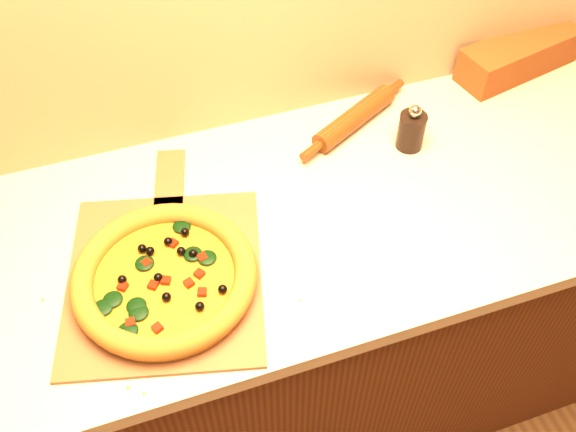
# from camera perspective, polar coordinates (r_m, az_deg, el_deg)

# --- Properties ---
(cabinet) EXTENTS (2.80, 0.65, 0.86)m
(cabinet) POSITION_cam_1_polar(r_m,az_deg,el_deg) (1.77, -1.13, -10.12)
(cabinet) COLOR #441E0E
(cabinet) RESTS_ON ground
(countertop) EXTENTS (2.84, 0.68, 0.04)m
(countertop) POSITION_cam_1_polar(r_m,az_deg,el_deg) (1.40, -1.41, -0.83)
(countertop) COLOR #BCA993
(countertop) RESTS_ON cabinet
(pizza_peel) EXTENTS (0.48, 0.61, 0.01)m
(pizza_peel) POSITION_cam_1_polar(r_m,az_deg,el_deg) (1.32, -10.86, -4.77)
(pizza_peel) COLOR brown
(pizza_peel) RESTS_ON countertop
(pizza) EXTENTS (0.36, 0.36, 0.05)m
(pizza) POSITION_cam_1_polar(r_m,az_deg,el_deg) (1.27, -10.89, -5.37)
(pizza) COLOR #C18730
(pizza) RESTS_ON pizza_peel
(bottle_cap) EXTENTS (0.03, 0.03, 0.01)m
(bottle_cap) POSITION_cam_1_polar(r_m,az_deg,el_deg) (1.29, -13.44, -7.65)
(bottle_cap) COLOR black
(bottle_cap) RESTS_ON countertop
(pepper_grinder) EXTENTS (0.06, 0.06, 0.12)m
(pepper_grinder) POSITION_cam_1_polar(r_m,az_deg,el_deg) (1.54, 10.92, 7.53)
(pepper_grinder) COLOR black
(pepper_grinder) RESTS_ON countertop
(rolling_pin) EXTENTS (0.34, 0.20, 0.05)m
(rolling_pin) POSITION_cam_1_polar(r_m,az_deg,el_deg) (1.58, 5.92, 8.66)
(rolling_pin) COLOR #52260E
(rolling_pin) RESTS_ON countertop
(bread_bag) EXTENTS (0.36, 0.18, 0.09)m
(bread_bag) POSITION_cam_1_polar(r_m,az_deg,el_deg) (1.84, 19.86, 13.29)
(bread_bag) COLOR brown
(bread_bag) RESTS_ON countertop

